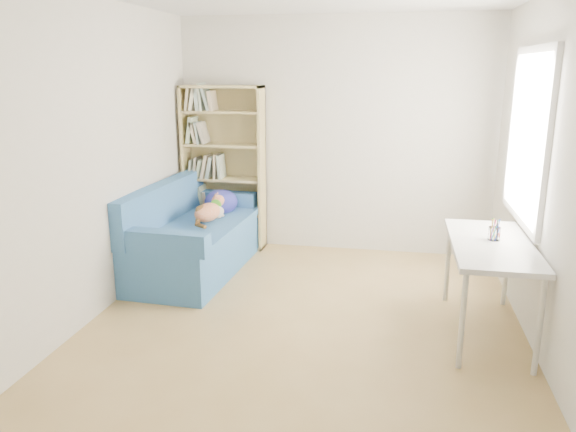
{
  "coord_description": "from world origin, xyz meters",
  "views": [
    {
      "loc": [
        0.67,
        -4.25,
        2.04
      ],
      "look_at": [
        -0.17,
        0.16,
        0.85
      ],
      "focal_mm": 35.0,
      "sensor_mm": 36.0,
      "label": 1
    }
  ],
  "objects_px": {
    "bookshelf": "(224,174)",
    "pen_cup": "(494,232)",
    "sofa": "(193,237)",
    "desk": "(491,251)"
  },
  "relations": [
    {
      "from": "bookshelf",
      "to": "desk",
      "type": "relative_size",
      "value": 1.42
    },
    {
      "from": "sofa",
      "to": "bookshelf",
      "type": "bearing_deg",
      "value": 87.13
    },
    {
      "from": "desk",
      "to": "pen_cup",
      "type": "height_order",
      "value": "pen_cup"
    },
    {
      "from": "bookshelf",
      "to": "desk",
      "type": "xyz_separation_m",
      "value": [
        2.68,
        -1.79,
        -0.17
      ]
    },
    {
      "from": "sofa",
      "to": "bookshelf",
      "type": "height_order",
      "value": "bookshelf"
    },
    {
      "from": "bookshelf",
      "to": "pen_cup",
      "type": "distance_m",
      "value": 3.2
    },
    {
      "from": "bookshelf",
      "to": "desk",
      "type": "distance_m",
      "value": 3.22
    },
    {
      "from": "sofa",
      "to": "pen_cup",
      "type": "relative_size",
      "value": 10.85
    },
    {
      "from": "bookshelf",
      "to": "pen_cup",
      "type": "bearing_deg",
      "value": -32.54
    },
    {
      "from": "desk",
      "to": "pen_cup",
      "type": "bearing_deg",
      "value": 71.17
    }
  ]
}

